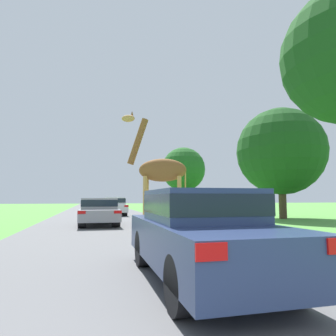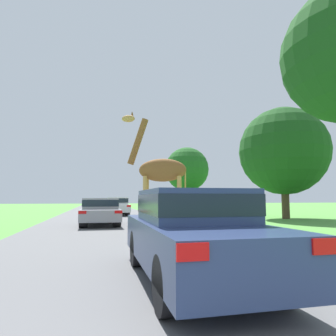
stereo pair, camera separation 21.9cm
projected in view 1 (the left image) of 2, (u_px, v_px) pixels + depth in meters
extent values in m
cube|color=#5B5B5E|center=(101.00, 212.00, 28.71)|extent=(7.55, 120.00, 0.00)
cylinder|color=tan|center=(145.00, 204.00, 11.99)|extent=(0.17, 0.17, 2.26)
cylinder|color=#2D2319|center=(145.00, 231.00, 11.88)|extent=(0.22, 0.22, 0.10)
cylinder|color=tan|center=(147.00, 204.00, 12.53)|extent=(0.17, 0.17, 2.26)
cylinder|color=#2D2319|center=(146.00, 230.00, 12.42)|extent=(0.22, 0.22, 0.10)
cylinder|color=tan|center=(179.00, 204.00, 11.91)|extent=(0.17, 0.17, 2.26)
cylinder|color=#2D2319|center=(179.00, 232.00, 11.80)|extent=(0.22, 0.22, 0.10)
cylinder|color=tan|center=(180.00, 204.00, 12.45)|extent=(0.17, 0.17, 2.26)
cylinder|color=#2D2319|center=(180.00, 230.00, 12.34)|extent=(0.22, 0.22, 0.10)
ellipsoid|color=brown|center=(163.00, 170.00, 12.36)|extent=(2.07, 1.20, 0.95)
cylinder|color=brown|center=(138.00, 142.00, 12.54)|extent=(0.92, 0.52, 1.99)
ellipsoid|color=tan|center=(128.00, 118.00, 12.67)|extent=(0.61, 0.40, 0.30)
cylinder|color=tan|center=(185.00, 185.00, 12.25)|extent=(0.06, 0.06, 1.24)
cone|color=brown|center=(132.00, 113.00, 12.62)|extent=(0.07, 0.07, 0.16)
cone|color=brown|center=(132.00, 114.00, 12.75)|extent=(0.07, 0.07, 0.16)
cube|color=navy|center=(200.00, 242.00, 4.99)|extent=(1.72, 4.41, 0.68)
cube|color=navy|center=(199.00, 205.00, 5.05)|extent=(1.54, 1.98, 0.53)
cube|color=#19232D|center=(199.00, 204.00, 5.05)|extent=(1.56, 2.00, 0.32)
cube|color=red|center=(211.00, 252.00, 2.70)|extent=(0.31, 0.03, 0.16)
cylinder|color=black|center=(145.00, 248.00, 6.06)|extent=(0.34, 0.71, 0.71)
cylinder|color=black|center=(209.00, 246.00, 6.40)|extent=(0.34, 0.71, 0.71)
cylinder|color=black|center=(184.00, 285.00, 3.51)|extent=(0.34, 0.71, 0.71)
cylinder|color=black|center=(286.00, 277.00, 3.85)|extent=(0.34, 0.71, 0.71)
cube|color=silver|center=(115.00, 208.00, 24.25)|extent=(1.73, 4.56, 0.58)
cube|color=silver|center=(115.00, 201.00, 24.31)|extent=(1.56, 2.05, 0.57)
cube|color=#19232D|center=(115.00, 200.00, 24.31)|extent=(1.58, 2.07, 0.34)
cube|color=red|center=(107.00, 206.00, 21.89)|extent=(0.31, 0.03, 0.14)
cube|color=red|center=(126.00, 206.00, 22.23)|extent=(0.31, 0.03, 0.14)
cylinder|color=black|center=(105.00, 210.00, 25.38)|extent=(0.35, 0.69, 0.69)
cylinder|color=black|center=(121.00, 210.00, 25.72)|extent=(0.35, 0.69, 0.69)
cylinder|color=black|center=(107.00, 212.00, 22.74)|extent=(0.35, 0.69, 0.69)
cylinder|color=black|center=(125.00, 211.00, 23.08)|extent=(0.35, 0.69, 0.69)
cube|color=gray|center=(99.00, 214.00, 15.18)|extent=(1.92, 4.05, 0.55)
cube|color=gray|center=(99.00, 203.00, 15.23)|extent=(1.72, 1.82, 0.54)
cube|color=#19232D|center=(99.00, 203.00, 15.24)|extent=(1.74, 1.84, 0.32)
cube|color=red|center=(82.00, 212.00, 13.04)|extent=(0.34, 0.03, 0.13)
cube|color=red|center=(118.00, 212.00, 13.42)|extent=(0.34, 0.03, 0.13)
cylinder|color=black|center=(84.00, 217.00, 16.14)|extent=(0.38, 0.66, 0.66)
cylinder|color=black|center=(113.00, 217.00, 16.52)|extent=(0.38, 0.66, 0.66)
cylinder|color=black|center=(82.00, 221.00, 13.80)|extent=(0.38, 0.66, 0.66)
cylinder|color=black|center=(116.00, 220.00, 14.17)|extent=(0.38, 0.66, 0.66)
cylinder|color=#4C3828|center=(282.00, 191.00, 20.29)|extent=(0.50, 0.50, 3.68)
sphere|color=#194719|center=(281.00, 151.00, 20.57)|extent=(5.96, 5.96, 5.96)
cylinder|color=#4C3828|center=(184.00, 193.00, 35.48)|extent=(0.58, 0.58, 4.04)
sphere|color=#1E561E|center=(183.00, 169.00, 35.76)|extent=(5.21, 5.21, 5.21)
cylinder|color=#4C3823|center=(181.00, 208.00, 18.74)|extent=(0.08, 0.08, 1.54)
cube|color=#1E562D|center=(180.00, 199.00, 18.79)|extent=(0.70, 0.04, 0.44)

